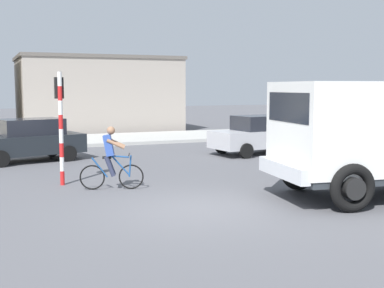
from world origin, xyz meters
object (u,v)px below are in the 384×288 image
truck_foreground (381,131)px  car_red_near (259,134)px  traffic_light_pole (60,112)px  car_white_mid (29,140)px  cyclist (111,158)px

truck_foreground → car_red_near: size_ratio=1.36×
traffic_light_pole → car_red_near: (8.59, 3.69, -1.25)m
truck_foreground → car_red_near: (1.39, 8.44, -0.85)m
truck_foreground → car_white_mid: truck_foreground is taller
truck_foreground → car_red_near: truck_foreground is taller
traffic_light_pole → cyclist: bearing=-47.3°
traffic_light_pole → car_red_near: bearing=23.3°
car_red_near → cyclist: bearing=-146.5°
car_red_near → traffic_light_pole: bearing=-156.7°
traffic_light_pole → car_red_near: traffic_light_pole is taller
truck_foreground → cyclist: bearing=149.9°
truck_foreground → car_red_near: bearing=80.7°
truck_foreground → cyclist: truck_foreground is taller
car_white_mid → truck_foreground: bearing=-52.1°
cyclist → car_red_near: (7.45, 4.93, -0.05)m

